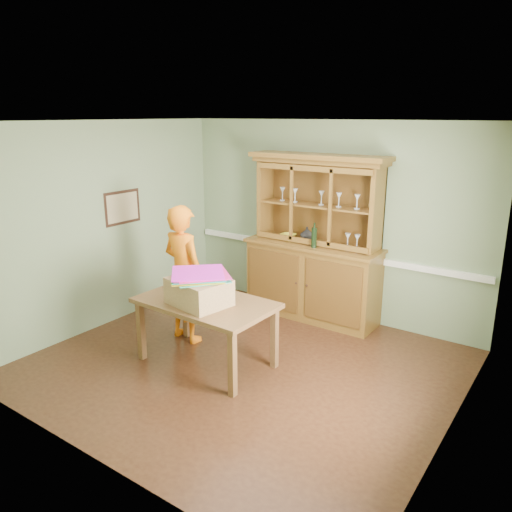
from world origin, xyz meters
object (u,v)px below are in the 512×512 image
Objects in this scene: china_hutch at (314,262)px; person at (184,274)px; cardboard_box at (199,292)px; dining_table at (206,308)px.

person is at bearing -121.55° from china_hutch.
china_hutch reaches higher than cardboard_box.
dining_table is 0.26m from cardboard_box.
cardboard_box is at bearing -98.69° from china_hutch.
china_hutch reaches higher than person.
cardboard_box is 0.36× the size of person.
china_hutch is 1.95m from dining_table.
cardboard_box is 0.80m from person.
china_hutch is 1.47× the size of dining_table.
china_hutch is at bearing -116.22° from person.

